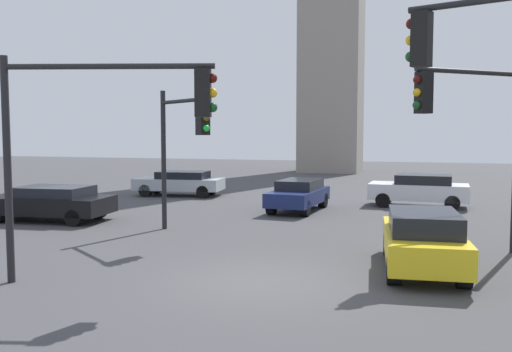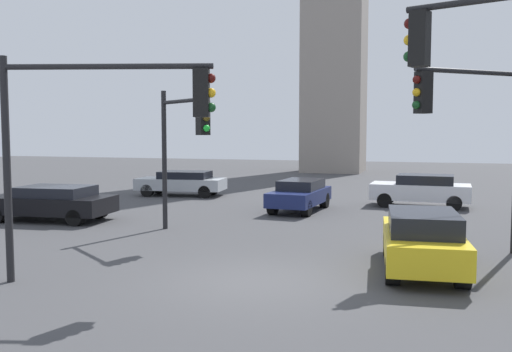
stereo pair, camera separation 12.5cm
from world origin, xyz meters
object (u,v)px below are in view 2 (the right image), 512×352
Objects in this scene: car_1 at (51,202)px; traffic_light_1 at (492,86)px; traffic_light_2 at (184,134)px; car_4 at (182,182)px; car_0 at (421,190)px; car_5 at (300,194)px; traffic_light_0 at (471,120)px; car_3 at (422,240)px; traffic_light_3 at (106,119)px.

traffic_light_1 is at bearing 150.00° from car_1.
traffic_light_2 reaches higher than car_4.
car_0 is 1.03× the size of car_5.
car_5 reaches higher than car_4.
car_4 is at bearing -79.30° from traffic_light_0.
car_1 is 1.09× the size of car_3.
traffic_light_0 is 1.16× the size of car_0.
traffic_light_1 is at bearing -14.20° from traffic_light_3.
traffic_light_1 is 13.56m from car_5.
car_5 is at bearing 23.90° from car_3.
car_3 is 0.93× the size of car_4.
car_1 is at bearing 34.17° from car_0.
traffic_light_2 is at bearing 65.33° from car_3.
car_5 is at bearing -152.72° from car_1.
car_1 is at bearing -154.50° from traffic_light_2.
traffic_light_2 is 11.68m from car_0.
traffic_light_3 is 7.61m from car_3.
car_5 is at bearing -44.26° from traffic_light_1.
car_4 is (-12.93, 10.60, -2.86)m from traffic_light_0.
car_1 is (-14.11, 6.55, -3.33)m from traffic_light_1.
traffic_light_2 reaches higher than car_1.
traffic_light_0 is 3.44m from car_3.
traffic_light_1 is 1.34× the size of car_0.
traffic_light_0 is 0.87× the size of traffic_light_1.
traffic_light_3 is (-7.50, -0.12, -0.51)m from traffic_light_1.
car_0 is 11.55m from car_3.
car_5 is (8.12, 5.15, 0.01)m from car_1.
traffic_light_0 is 1.07× the size of car_4.
traffic_light_3 is at bearing -2.81° from car_5.
car_3 reaches higher than car_0.
car_1 is 1.01× the size of car_4.
car_5 is at bearing 147.20° from car_4.
car_4 is at bearing -112.34° from car_5.
car_1 is at bearing 119.60° from traffic_light_3.
traffic_light_2 is 5.66m from traffic_light_3.
traffic_light_3 is at bearing 103.52° from car_4.
traffic_light_2 reaches higher than car_5.
traffic_light_3 reaches higher than car_5.
traffic_light_0 is at bearing 99.77° from car_0.
traffic_light_0 reaches higher than traffic_light_3.
car_0 reaches higher than car_5.
car_5 is at bearing -89.81° from traffic_light_0.
car_0 is at bearing 51.76° from traffic_light_3.
traffic_light_1 is 1.22× the size of car_1.
traffic_light_3 is (0.81, -5.59, 0.35)m from traffic_light_2.
car_0 is 15.09m from car_1.
car_1 is 13.51m from car_3.
traffic_light_0 reaches higher than car_1.
traffic_light_1 is 4.53m from car_3.
traffic_light_0 is 10.34m from car_0.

